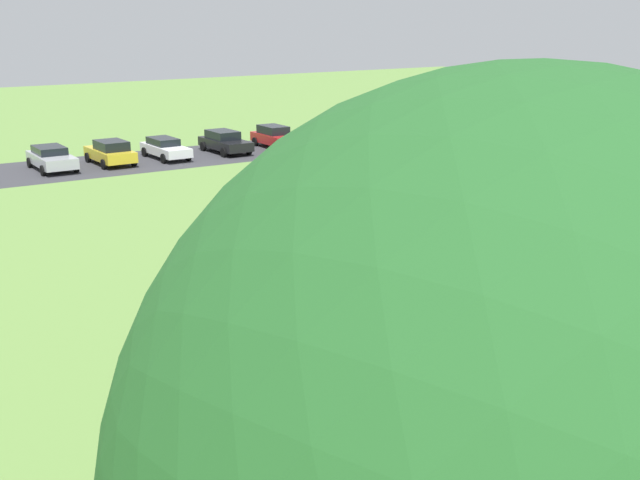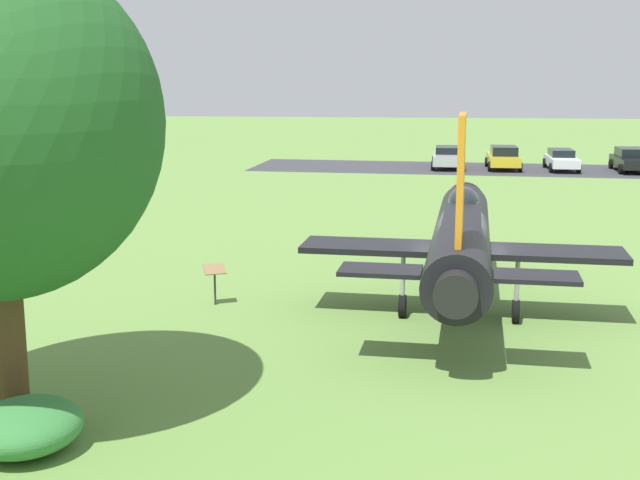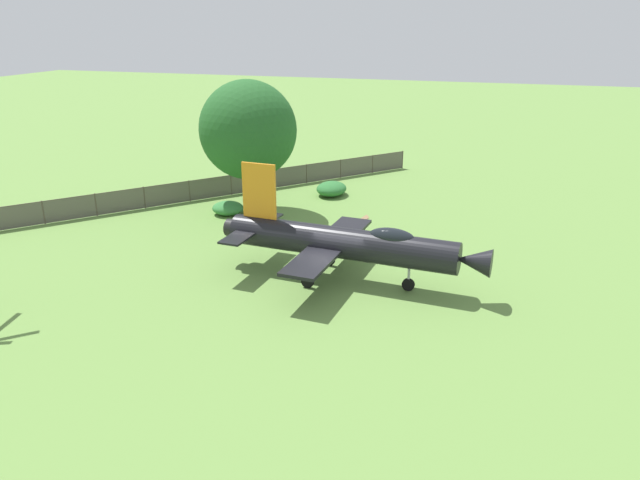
# 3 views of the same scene
# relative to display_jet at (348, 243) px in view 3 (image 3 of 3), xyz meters

# --- Properties ---
(ground_plane) EXTENTS (200.00, 200.00, 0.00)m
(ground_plane) POSITION_rel_display_jet_xyz_m (-0.35, 0.03, -2.00)
(ground_plane) COLOR #668E42
(display_jet) EXTENTS (13.38, 8.52, 5.49)m
(display_jet) POSITION_rel_display_jet_xyz_m (0.00, 0.00, 0.00)
(display_jet) COLOR black
(display_jet) RESTS_ON ground_plane
(shade_tree) EXTENTS (6.23, 5.95, 8.61)m
(shade_tree) POSITION_rel_display_jet_xyz_m (-8.91, 8.69, 3.46)
(shade_tree) COLOR brown
(shade_tree) RESTS_ON ground_plane
(perimeter_fence) EXTENTS (23.06, 26.14, 1.52)m
(perimeter_fence) POSITION_rel_display_jet_xyz_m (-12.99, 10.90, -1.18)
(perimeter_fence) COLOR #4C4238
(perimeter_fence) RESTS_ON ground_plane
(shrub_near_fence) EXTENTS (2.14, 2.56, 0.99)m
(shrub_near_fence) POSITION_rel_display_jet_xyz_m (-4.97, 14.17, -1.50)
(shrub_near_fence) COLOR #2D7033
(shrub_near_fence) RESTS_ON ground_plane
(shrub_by_tree) EXTENTS (2.06, 1.91, 0.85)m
(shrub_by_tree) POSITION_rel_display_jet_xyz_m (-10.20, 7.84, -1.57)
(shrub_by_tree) COLOR #387F3D
(shrub_by_tree) RESTS_ON ground_plane
(info_plaque) EXTENTS (0.62, 0.71, 1.14)m
(info_plaque) POSITION_rel_display_jet_xyz_m (-0.73, 6.76, -1.14)
(info_plaque) COLOR #333333
(info_plaque) RESTS_ON ground_plane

